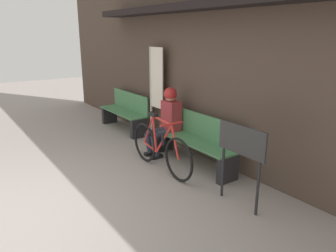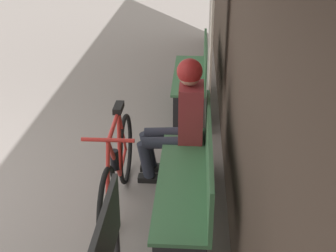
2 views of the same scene
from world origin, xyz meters
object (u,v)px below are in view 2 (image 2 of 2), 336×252
at_px(bicycle, 117,172).
at_px(person_seated, 181,113).
at_px(park_bench_near, 191,178).
at_px(park_bench_far, 194,77).
at_px(banner_pole, 211,40).

bearing_deg(bicycle, person_seated, 137.37).
distance_m(park_bench_near, park_bench_far, 2.46).
bearing_deg(person_seated, park_bench_far, 176.69).
bearing_deg(banner_pole, bicycle, -29.95).
distance_m(person_seated, banner_pole, 0.97).
height_order(bicycle, park_bench_far, bicycle).
height_order(park_bench_near, park_bench_far, same).
relative_size(person_seated, park_bench_far, 0.79).
bearing_deg(park_bench_near, bicycle, -98.97).
xyz_separation_m(person_seated, banner_pole, (-0.81, 0.27, 0.47)).
distance_m(park_bench_near, person_seated, 0.73).
bearing_deg(person_seated, bicycle, -42.63).
xyz_separation_m(bicycle, person_seated, (-0.56, 0.51, 0.31)).
height_order(person_seated, park_bench_far, person_seated).
relative_size(person_seated, banner_pole, 0.65).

